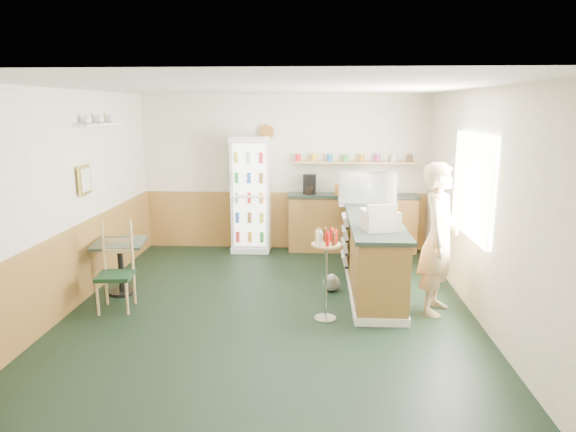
# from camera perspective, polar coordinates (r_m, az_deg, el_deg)

# --- Properties ---
(ground) EXTENTS (6.00, 6.00, 0.00)m
(ground) POSITION_cam_1_polar(r_m,az_deg,el_deg) (6.48, -2.12, -10.48)
(ground) COLOR black
(ground) RESTS_ON ground
(room_envelope) EXTENTS (5.04, 6.02, 2.72)m
(room_envelope) POSITION_cam_1_polar(r_m,az_deg,el_deg) (6.81, -3.55, 3.92)
(room_envelope) COLOR silver
(room_envelope) RESTS_ON ground
(service_counter) EXTENTS (0.68, 3.01, 1.01)m
(service_counter) POSITION_cam_1_polar(r_m,az_deg,el_deg) (7.36, 9.18, -4.06)
(service_counter) COLOR olive
(service_counter) RESTS_ON ground
(back_counter) EXTENTS (2.24, 0.42, 1.69)m
(back_counter) POSITION_cam_1_polar(r_m,az_deg,el_deg) (9.00, 7.08, -0.48)
(back_counter) COLOR olive
(back_counter) RESTS_ON ground
(drinks_fridge) EXTENTS (0.66, 0.54, 2.00)m
(drinks_fridge) POSITION_cam_1_polar(r_m,az_deg,el_deg) (8.91, -4.15, 2.40)
(drinks_fridge) COLOR white
(drinks_fridge) RESTS_ON ground
(display_case) EXTENTS (0.88, 0.46, 0.50)m
(display_case) POSITION_cam_1_polar(r_m,az_deg,el_deg) (7.97, 8.80, 3.05)
(display_case) COLOR silver
(display_case) RESTS_ON service_counter
(cash_register) EXTENTS (0.49, 0.50, 0.24)m
(cash_register) POSITION_cam_1_polar(r_m,az_deg,el_deg) (6.39, 10.14, -0.40)
(cash_register) COLOR beige
(cash_register) RESTS_ON service_counter
(shopkeeper) EXTENTS (0.65, 0.74, 1.85)m
(shopkeeper) POSITION_cam_1_polar(r_m,az_deg,el_deg) (6.44, 16.40, -2.47)
(shopkeeper) COLOR tan
(shopkeeper) RESTS_ON ground
(condiment_stand) EXTENTS (0.35, 0.35, 1.09)m
(condiment_stand) POSITION_cam_1_polar(r_m,az_deg,el_deg) (6.01, 4.24, -4.97)
(condiment_stand) COLOR silver
(condiment_stand) RESTS_ON ground
(newspaper_rack) EXTENTS (0.09, 0.47, 0.74)m
(newspaper_rack) POSITION_cam_1_polar(r_m,az_deg,el_deg) (7.47, 6.36, -2.68)
(newspaper_rack) COLOR black
(newspaper_rack) RESTS_ON ground
(cafe_table) EXTENTS (0.76, 0.76, 0.72)m
(cafe_table) POSITION_cam_1_polar(r_m,az_deg,el_deg) (7.26, -18.15, -4.36)
(cafe_table) COLOR black
(cafe_table) RESTS_ON ground
(cafe_chair) EXTENTS (0.45, 0.45, 1.11)m
(cafe_chair) POSITION_cam_1_polar(r_m,az_deg,el_deg) (6.76, -18.45, -4.99)
(cafe_chair) COLOR black
(cafe_chair) RESTS_ON ground
(dog_doorstop) EXTENTS (0.23, 0.30, 0.28)m
(dog_doorstop) POSITION_cam_1_polar(r_m,az_deg,el_deg) (7.11, 4.83, -7.33)
(dog_doorstop) COLOR gray
(dog_doorstop) RESTS_ON ground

